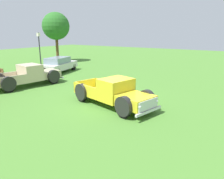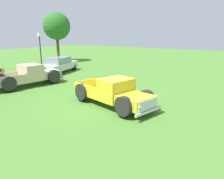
{
  "view_description": "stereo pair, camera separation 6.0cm",
  "coord_description": "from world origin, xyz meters",
  "px_view_note": "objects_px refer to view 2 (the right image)",
  "views": [
    {
      "loc": [
        -10.2,
        -7.01,
        3.98
      ],
      "look_at": [
        -0.57,
        -0.81,
        0.9
      ],
      "focal_mm": 34.94,
      "sensor_mm": 36.0,
      "label": 1
    },
    {
      "loc": [
        -10.17,
        -7.06,
        3.98
      ],
      "look_at": [
        -0.57,
        -0.81,
        0.9
      ],
      "focal_mm": 34.94,
      "sensor_mm": 36.0,
      "label": 2
    }
  ],
  "objects_px": {
    "pickup_truck_foreground": "(117,94)",
    "sedan_distant_a": "(59,64)",
    "oak_tree_west": "(57,26)",
    "lamp_post_near": "(40,50)",
    "pickup_truck_behind_left": "(32,75)"
  },
  "relations": [
    {
      "from": "pickup_truck_foreground",
      "to": "sedan_distant_a",
      "type": "xyz_separation_m",
      "value": [
        5.61,
        10.19,
        0.05
      ]
    },
    {
      "from": "pickup_truck_foreground",
      "to": "sedan_distant_a",
      "type": "bearing_deg",
      "value": 61.17
    },
    {
      "from": "sedan_distant_a",
      "to": "oak_tree_west",
      "type": "xyz_separation_m",
      "value": [
        5.63,
        6.01,
        3.79
      ]
    },
    {
      "from": "oak_tree_west",
      "to": "pickup_truck_foreground",
      "type": "bearing_deg",
      "value": -124.75
    },
    {
      "from": "pickup_truck_foreground",
      "to": "lamp_post_near",
      "type": "distance_m",
      "value": 15.07
    },
    {
      "from": "pickup_truck_behind_left",
      "to": "sedan_distant_a",
      "type": "xyz_separation_m",
      "value": [
        4.87,
        2.16,
        0.03
      ]
    },
    {
      "from": "pickup_truck_behind_left",
      "to": "sedan_distant_a",
      "type": "height_order",
      "value": "pickup_truck_behind_left"
    },
    {
      "from": "lamp_post_near",
      "to": "oak_tree_west",
      "type": "distance_m",
      "value": 6.14
    },
    {
      "from": "lamp_post_near",
      "to": "oak_tree_west",
      "type": "xyz_separation_m",
      "value": [
        4.96,
        2.57,
        2.54
      ]
    },
    {
      "from": "sedan_distant_a",
      "to": "lamp_post_near",
      "type": "xyz_separation_m",
      "value": [
        0.67,
        3.45,
        1.25
      ]
    },
    {
      "from": "pickup_truck_behind_left",
      "to": "lamp_post_near",
      "type": "bearing_deg",
      "value": 45.37
    },
    {
      "from": "pickup_truck_foreground",
      "to": "pickup_truck_behind_left",
      "type": "distance_m",
      "value": 8.07
    },
    {
      "from": "pickup_truck_foreground",
      "to": "lamp_post_near",
      "type": "height_order",
      "value": "lamp_post_near"
    },
    {
      "from": "sedan_distant_a",
      "to": "lamp_post_near",
      "type": "distance_m",
      "value": 3.73
    },
    {
      "from": "pickup_truck_foreground",
      "to": "oak_tree_west",
      "type": "xyz_separation_m",
      "value": [
        11.24,
        16.21,
        3.83
      ]
    }
  ]
}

